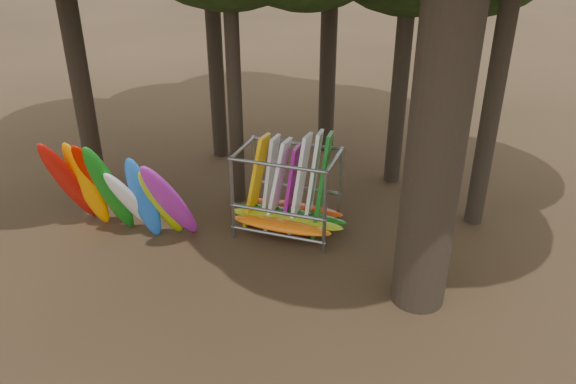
% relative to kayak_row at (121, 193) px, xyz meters
% --- Properties ---
extents(ground, '(120.00, 120.00, 0.00)m').
position_rel_kayak_row_xyz_m(ground, '(3.32, -0.23, -1.31)').
color(ground, '#47331E').
rests_on(ground, ground).
extents(kayak_row, '(3.79, 2.18, 3.02)m').
position_rel_kayak_row_xyz_m(kayak_row, '(0.00, 0.00, 0.00)').
color(kayak_row, '#B8130A').
rests_on(kayak_row, ground).
extents(storage_rack, '(3.15, 1.57, 2.82)m').
position_rel_kayak_row_xyz_m(storage_rack, '(3.82, 1.74, -0.26)').
color(storage_rack, gray).
rests_on(storage_rack, ground).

